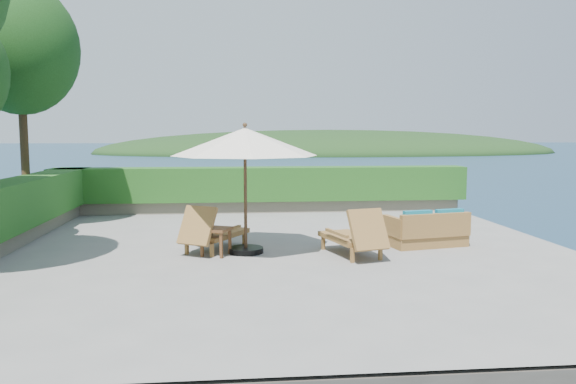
{
  "coord_description": "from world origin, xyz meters",
  "views": [
    {
      "loc": [
        -0.88,
        -11.23,
        2.37
      ],
      "look_at": [
        0.3,
        0.8,
        1.1
      ],
      "focal_mm": 35.0,
      "sensor_mm": 36.0,
      "label": 1
    }
  ],
  "objects": [
    {
      "name": "planter_wall_far",
      "position": [
        0.0,
        5.6,
        0.18
      ],
      "size": [
        12.0,
        0.6,
        0.36
      ],
      "primitive_type": "cube",
      "color": "slate",
      "rests_on": "ground"
    },
    {
      "name": "hedge_far",
      "position": [
        0.0,
        5.6,
        0.85
      ],
      "size": [
        12.4,
        0.9,
        1.0
      ],
      "primitive_type": "cube",
      "color": "#1A4012",
      "rests_on": "planter_wall_far"
    },
    {
      "name": "wicker_loveseat",
      "position": [
        3.18,
        0.08,
        0.31
      ],
      "size": [
        1.77,
        1.15,
        0.8
      ],
      "rotation": [
        0.0,
        0.0,
        0.21
      ],
      "color": "olive",
      "rests_on": "ground"
    },
    {
      "name": "offshore_island",
      "position": [
        25.0,
        140.0,
        -3.0
      ],
      "size": [
        126.0,
        57.6,
        12.6
      ],
      "primitive_type": "ellipsoid",
      "color": "black",
      "rests_on": "ocean"
    },
    {
      "name": "lounge_right",
      "position": [
        1.43,
        -0.76,
        0.41
      ],
      "size": [
        1.13,
        1.82,
        0.98
      ],
      "rotation": [
        0.0,
        0.0,
        0.27
      ],
      "color": "olive",
      "rests_on": "ground"
    },
    {
      "name": "lounge_left",
      "position": [
        -1.31,
        -0.02,
        0.4
      ],
      "size": [
        1.45,
        1.79,
        0.97
      ],
      "rotation": [
        0.0,
        0.0,
        -0.54
      ],
      "color": "olive",
      "rests_on": "ground"
    },
    {
      "name": "foundation",
      "position": [
        0.0,
        0.0,
        -1.55
      ],
      "size": [
        12.0,
        12.0,
        3.0
      ],
      "primitive_type": "cube",
      "color": "#5A5147",
      "rests_on": "ocean"
    },
    {
      "name": "tree_far",
      "position": [
        -6.0,
        3.2,
        4.4
      ],
      "size": [
        2.8,
        2.8,
        6.03
      ],
      "color": "#3F2B18",
      "rests_on": "ground"
    },
    {
      "name": "side_table",
      "position": [
        -1.22,
        -0.43,
        0.45
      ],
      "size": [
        0.68,
        0.68,
        0.55
      ],
      "rotation": [
        0.0,
        0.0,
        -0.41
      ],
      "color": "brown",
      "rests_on": "ground"
    },
    {
      "name": "patio_umbrella",
      "position": [
        -0.64,
        -0.23,
        2.18
      ],
      "size": [
        3.06,
        3.06,
        2.57
      ],
      "rotation": [
        0.0,
        0.0,
        0.07
      ],
      "color": "black",
      "rests_on": "ground"
    },
    {
      "name": "ground",
      "position": [
        0.0,
        0.0,
        0.0
      ],
      "size": [
        12.0,
        12.0,
        0.0
      ],
      "primitive_type": "plane",
      "color": "gray",
      "rests_on": "ground"
    }
  ]
}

